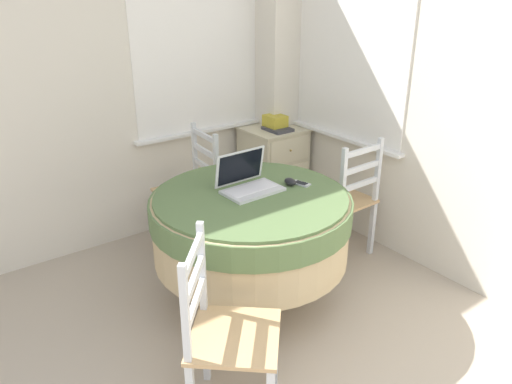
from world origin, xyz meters
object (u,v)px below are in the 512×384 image
object	(u,v)px
computer_mouse	(290,182)
laptop	(248,182)
book_on_cabinet	(278,129)
storage_box	(275,122)
round_dining_table	(251,222)
dining_chair_near_right_window	(345,200)
corner_cabinet	(273,169)
dining_chair_camera_near	(225,334)
cell_phone	(301,183)
dining_chair_near_back_window	(191,191)

from	to	relation	value
computer_mouse	laptop	bearing A→B (deg)	159.52
computer_mouse	book_on_cabinet	world-z (taller)	computer_mouse
computer_mouse	storage_box	xyz separation A→B (m)	(0.68, 1.01, 0.05)
round_dining_table	storage_box	world-z (taller)	storage_box
dining_chair_near_right_window	corner_cabinet	world-z (taller)	dining_chair_near_right_window
computer_mouse	book_on_cabinet	size ratio (longest dim) A/B	0.39
computer_mouse	storage_box	size ratio (longest dim) A/B	0.52
dining_chair_near_right_window	dining_chair_camera_near	bearing A→B (deg)	-154.43
dining_chair_camera_near	computer_mouse	bearing A→B (deg)	34.81
round_dining_table	dining_chair_near_right_window	distance (m)	0.90
laptop	cell_phone	bearing A→B (deg)	-21.65
dining_chair_near_back_window	dining_chair_near_right_window	world-z (taller)	same
corner_cabinet	computer_mouse	bearing A→B (deg)	-123.60
storage_box	round_dining_table	bearing A→B (deg)	-134.47
book_on_cabinet	computer_mouse	bearing A→B (deg)	-124.90
dining_chair_near_right_window	book_on_cabinet	world-z (taller)	dining_chair_near_right_window
cell_phone	dining_chair_camera_near	size ratio (longest dim) A/B	0.14
dining_chair_near_right_window	book_on_cabinet	xyz separation A→B (m)	(0.07, 0.87, 0.32)
round_dining_table	cell_phone	size ratio (longest dim) A/B	9.55
laptop	computer_mouse	bearing A→B (deg)	-20.48
round_dining_table	book_on_cabinet	xyz separation A→B (m)	(0.96, 0.94, 0.20)
laptop	dining_chair_camera_near	size ratio (longest dim) A/B	0.39
computer_mouse	dining_chair_near_back_window	world-z (taller)	dining_chair_near_back_window
computer_mouse	dining_chair_near_back_window	distance (m)	0.99
dining_chair_near_right_window	storage_box	distance (m)	0.99
computer_mouse	dining_chair_near_back_window	xyz separation A→B (m)	(-0.20, 0.91, -0.32)
cell_phone	dining_chair_near_right_window	distance (m)	0.63
dining_chair_near_right_window	storage_box	world-z (taller)	dining_chair_near_right_window
corner_cabinet	storage_box	world-z (taller)	storage_box
cell_phone	book_on_cabinet	distance (m)	1.16
cell_phone	storage_box	xyz separation A→B (m)	(0.62, 1.04, 0.06)
dining_chair_near_right_window	corner_cabinet	xyz separation A→B (m)	(0.09, 0.95, -0.06)
dining_chair_near_right_window	corner_cabinet	distance (m)	0.95
dining_chair_camera_near	corner_cabinet	size ratio (longest dim) A/B	1.21
dining_chair_near_right_window	dining_chair_camera_near	distance (m)	1.67
dining_chair_near_back_window	book_on_cabinet	world-z (taller)	dining_chair_near_back_window
round_dining_table	laptop	distance (m)	0.24
dining_chair_near_right_window	book_on_cabinet	distance (m)	0.93
dining_chair_near_right_window	storage_box	bearing A→B (deg)	85.31
round_dining_table	book_on_cabinet	world-z (taller)	book_on_cabinet
laptop	computer_mouse	distance (m)	0.27
laptop	computer_mouse	world-z (taller)	laptop
dining_chair_near_back_window	dining_chair_near_right_window	xyz separation A→B (m)	(0.81, -0.82, 0.00)
dining_chair_camera_near	corner_cabinet	xyz separation A→B (m)	(1.59, 1.67, -0.06)
dining_chair_camera_near	dining_chair_near_right_window	bearing A→B (deg)	25.57
round_dining_table	dining_chair_near_back_window	xyz separation A→B (m)	(0.08, 0.89, -0.12)
dining_chair_near_back_window	book_on_cabinet	distance (m)	0.93
laptop	dining_chair_near_right_window	size ratio (longest dim) A/B	0.39
laptop	book_on_cabinet	bearing A→B (deg)	43.18
laptop	dining_chair_near_right_window	xyz separation A→B (m)	(0.86, -0.00, -0.35)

